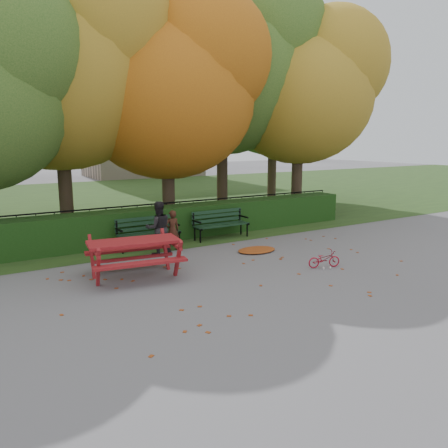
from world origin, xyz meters
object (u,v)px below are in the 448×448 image
bicycle (324,259)px  tree_e (310,87)px  tree_b (70,62)px  bench_left (148,230)px  adult (158,228)px  tree_g (282,92)px  tree_c (178,86)px  picnic_table (134,248)px  bench_right (220,222)px  child (172,230)px  tree_d (234,63)px

bicycle → tree_e: bearing=-20.4°
tree_b → bench_left: (1.14, -3.04, -4.88)m
tree_e → adult: (-7.83, -2.87, -4.36)m
tree_e → tree_g: (1.81, 3.99, 0.29)m
tree_c → picnic_table: size_ratio=3.67×
tree_e → picnic_table: size_ratio=3.74×
tree_c → bench_right: (0.27, -2.26, -4.30)m
bench_right → tree_b: bearing=139.3°
child → bicycle: child is taller
tree_g → bench_left: (-9.63, -6.06, -4.85)m
picnic_table → tree_g: bearing=45.4°
bicycle → picnic_table: bearing=86.2°
bench_left → adult: (-0.01, -0.80, 0.20)m
tree_b → bench_right: bearing=-40.7°
bench_right → picnic_table: 4.39m
tree_d → tree_e: 3.15m
bench_right → child: 2.02m
bench_right → picnic_table: bearing=-147.0°
adult → bicycle: adult is taller
adult → picnic_table: bearing=60.4°
picnic_table → adult: 2.04m
bench_right → adult: adult is taller
tree_c → tree_e: size_ratio=0.98×
tree_b → tree_d: bearing=4.4°
bench_left → tree_g: bearing=32.2°
bicycle → tree_b: bearing=47.8°
bench_right → adult: (-2.41, -0.80, 0.20)m
bench_left → bench_right: 2.40m
tree_d → adult: bearing=-140.2°
tree_e → bicycle: tree_e is taller
picnic_table → bench_right: bearing=40.7°
tree_e → bench_right: tree_e is taller
bench_left → child: (0.48, -0.62, 0.05)m
tree_c → bench_right: bearing=-83.3°
tree_e → child: bearing=-159.9°
picnic_table → bench_left: bearing=69.5°
tree_b → tree_d: (6.32, 0.48, 0.58)m
child → adult: 0.54m
tree_e → tree_b: bearing=173.8°
picnic_table → bicycle: picnic_table is taller
tree_b → child: (1.62, -3.67, -4.84)m
tree_c → tree_g: bearing=26.9°
tree_g → bench_left: bearing=-147.8°
tree_d → tree_g: size_ratio=1.12×
tree_d → picnic_table: size_ratio=4.40×
tree_c → tree_g: tree_g is taller
tree_e → tree_c: bearing=178.1°
tree_b → tree_e: (8.97, -0.98, -0.32)m
tree_g → picnic_table: bearing=-142.2°
tree_g → bicycle: bearing=-123.6°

